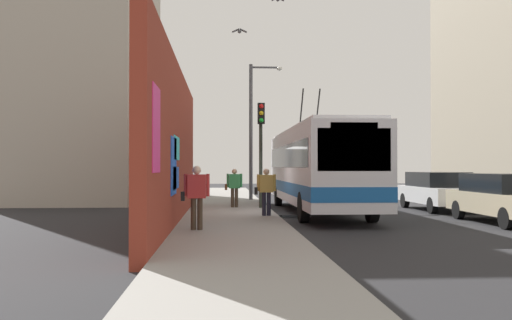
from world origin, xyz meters
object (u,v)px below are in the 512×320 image
(pedestrian_near_wall, at_px, (196,192))
(city_bus, at_px, (317,166))
(parked_car_white, at_px, (438,190))
(pedestrian_midblock, at_px, (234,185))
(street_lamp, at_px, (254,122))
(pedestrian_at_curb, at_px, (266,188))
(traffic_light, at_px, (261,137))
(parked_car_champagne, at_px, (505,197))

(pedestrian_near_wall, bearing_deg, city_bus, -31.64)
(pedestrian_near_wall, bearing_deg, parked_car_white, -50.28)
(pedestrian_midblock, height_order, street_lamp, street_lamp)
(pedestrian_near_wall, height_order, street_lamp, street_lamp)
(pedestrian_at_curb, bearing_deg, pedestrian_midblock, 13.65)
(traffic_light, bearing_deg, pedestrian_near_wall, 163.90)
(city_bus, xyz_separation_m, parked_car_white, (0.85, -5.20, -0.99))
(street_lamp, bearing_deg, traffic_light, 179.23)
(city_bus, bearing_deg, parked_car_white, -80.74)
(parked_car_white, height_order, street_lamp, street_lamp)
(pedestrian_near_wall, bearing_deg, pedestrian_midblock, -8.15)
(parked_car_white, bearing_deg, city_bus, 99.26)
(pedestrian_midblock, relative_size, pedestrian_at_curb, 0.98)
(parked_car_white, relative_size, street_lamp, 0.71)
(pedestrian_midblock, bearing_deg, street_lamp, -11.99)
(traffic_light, xyz_separation_m, street_lamp, (5.82, -0.08, 1.07))
(pedestrian_midblock, bearing_deg, pedestrian_near_wall, 171.85)
(pedestrian_midblock, height_order, pedestrian_at_curb, pedestrian_at_curb)
(pedestrian_at_curb, xyz_separation_m, traffic_light, (3.60, -0.08, 1.93))
(parked_car_champagne, height_order, traffic_light, traffic_light)
(parked_car_white, height_order, traffic_light, traffic_light)
(parked_car_white, height_order, pedestrian_at_curb, pedestrian_at_curb)
(pedestrian_at_curb, xyz_separation_m, street_lamp, (9.42, -0.16, 2.99))
(traffic_light, distance_m, street_lamp, 5.91)
(traffic_light, height_order, street_lamp, street_lamp)
(parked_car_champagne, distance_m, street_lamp, 13.62)
(city_bus, height_order, street_lamp, street_lamp)
(parked_car_champagne, relative_size, street_lamp, 0.72)
(parked_car_champagne, distance_m, pedestrian_midblock, 10.16)
(parked_car_white, height_order, pedestrian_midblock, pedestrian_midblock)
(parked_car_white, xyz_separation_m, street_lamp, (5.60, 7.27, 3.23))
(parked_car_white, distance_m, pedestrian_at_curb, 8.36)
(pedestrian_at_curb, bearing_deg, street_lamp, -0.97)
(pedestrian_midblock, distance_m, street_lamp, 6.26)
(pedestrian_midblock, bearing_deg, traffic_light, -112.61)
(city_bus, height_order, pedestrian_midblock, city_bus)
(parked_car_white, relative_size, traffic_light, 1.15)
(parked_car_champagne, distance_m, parked_car_white, 5.46)
(parked_car_champagne, bearing_deg, traffic_light, 54.51)
(parked_car_champagne, xyz_separation_m, street_lamp, (11.06, 7.27, 3.23))
(pedestrian_midblock, relative_size, street_lamp, 0.23)
(parked_car_white, xyz_separation_m, traffic_light, (-0.22, 7.35, 2.16))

